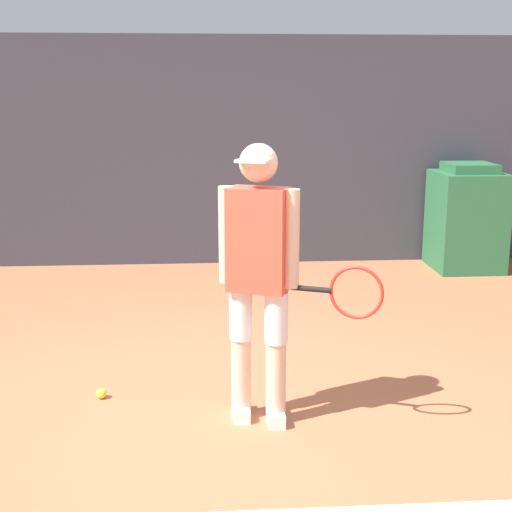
{
  "coord_description": "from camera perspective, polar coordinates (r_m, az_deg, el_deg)",
  "views": [
    {
      "loc": [
        -0.08,
        -3.79,
        1.96
      ],
      "look_at": [
        0.22,
        0.41,
        0.98
      ],
      "focal_mm": 50.0,
      "sensor_mm": 36.0,
      "label": 1
    }
  ],
  "objects": [
    {
      "name": "tennis_ball",
      "position": [
        4.82,
        -12.27,
        -10.7
      ],
      "size": [
        0.07,
        0.07,
        0.07
      ],
      "color": "#D1E533",
      "rests_on": "ground_plane"
    },
    {
      "name": "ground_plane",
      "position": [
        4.27,
        -2.61,
        -14.21
      ],
      "size": [
        24.0,
        24.0,
        0.0
      ],
      "primitive_type": "plane",
      "color": "#B76642"
    },
    {
      "name": "tennis_player",
      "position": [
        4.14,
        0.36,
        -1.28
      ],
      "size": [
        0.91,
        0.44,
        1.67
      ],
      "rotation": [
        0.0,
        0.0,
        -0.38
      ],
      "color": "beige",
      "rests_on": "ground_plane"
    },
    {
      "name": "back_wall",
      "position": [
        8.13,
        -3.5,
        8.3
      ],
      "size": [
        24.0,
        0.1,
        2.56
      ],
      "color": "#383842",
      "rests_on": "ground_plane"
    },
    {
      "name": "covered_chair",
      "position": [
        8.26,
        16.46,
        2.89
      ],
      "size": [
        0.72,
        0.77,
        1.18
      ],
      "color": "#28663D",
      "rests_on": "ground_plane"
    }
  ]
}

